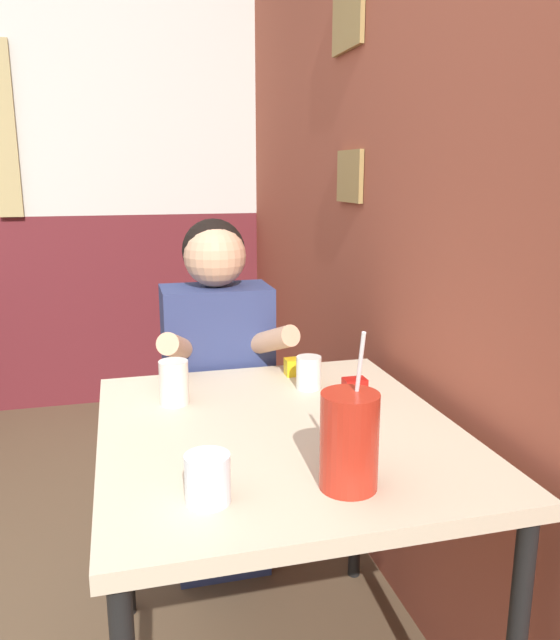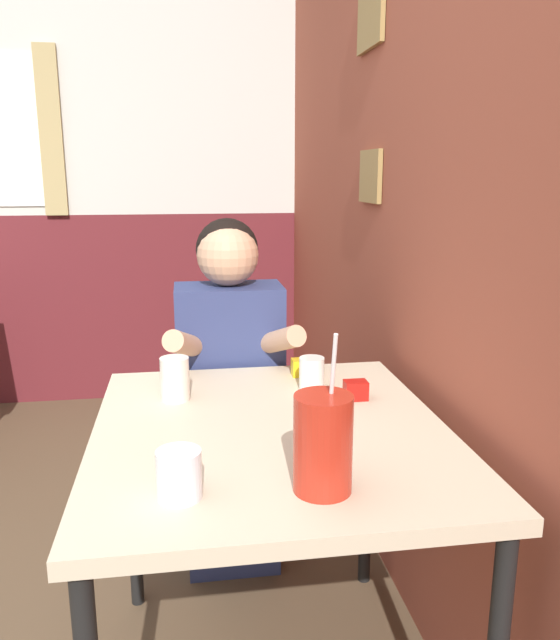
% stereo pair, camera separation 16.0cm
% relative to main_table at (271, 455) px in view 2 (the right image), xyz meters
% --- Properties ---
extents(brick_wall_right, '(0.08, 4.73, 2.70)m').
position_rel_main_table_xyz_m(brick_wall_right, '(0.50, 0.98, 0.67)').
color(brick_wall_right, '#9E4C38').
rests_on(brick_wall_right, ground_plane).
extents(back_wall, '(5.84, 0.09, 2.70)m').
position_rel_main_table_xyz_m(back_wall, '(-0.96, 2.37, 0.67)').
color(back_wall, silver).
rests_on(back_wall, ground_plane).
extents(main_table, '(0.82, 0.93, 0.75)m').
position_rel_main_table_xyz_m(main_table, '(0.00, 0.00, 0.00)').
color(main_table, beige).
rests_on(main_table, ground_plane).
extents(person_seated, '(0.42, 0.40, 1.20)m').
position_rel_main_table_xyz_m(person_seated, '(-0.05, 0.59, -0.06)').
color(person_seated, navy).
rests_on(person_seated, ground_plane).
extents(cocktail_pitcher, '(0.11, 0.11, 0.31)m').
position_rel_main_table_xyz_m(cocktail_pitcher, '(0.05, -0.31, 0.17)').
color(cocktail_pitcher, '#B22819').
rests_on(cocktail_pitcher, main_table).
extents(glass_near_pitcher, '(0.08, 0.08, 0.09)m').
position_rel_main_table_xyz_m(glass_near_pitcher, '(-0.21, -0.30, 0.12)').
color(glass_near_pitcher, silver).
rests_on(glass_near_pitcher, main_table).
extents(glass_center, '(0.07, 0.07, 0.09)m').
position_rel_main_table_xyz_m(glass_center, '(0.15, 0.24, 0.12)').
color(glass_center, silver).
rests_on(glass_center, main_table).
extents(glass_far_side, '(0.08, 0.08, 0.11)m').
position_rel_main_table_xyz_m(glass_far_side, '(-0.22, 0.22, 0.13)').
color(glass_far_side, silver).
rests_on(glass_far_side, main_table).
extents(condiment_ketchup, '(0.06, 0.04, 0.05)m').
position_rel_main_table_xyz_m(condiment_ketchup, '(0.25, 0.15, 0.10)').
color(condiment_ketchup, '#B7140F').
rests_on(condiment_ketchup, main_table).
extents(condiment_mustard, '(0.06, 0.04, 0.05)m').
position_rel_main_table_xyz_m(condiment_mustard, '(0.14, 0.36, 0.10)').
color(condiment_mustard, yellow).
rests_on(condiment_mustard, main_table).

